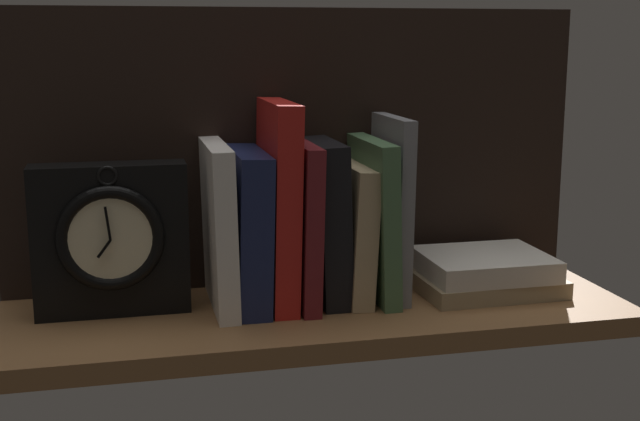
{
  "coord_description": "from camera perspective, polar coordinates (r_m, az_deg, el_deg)",
  "views": [
    {
      "loc": [
        -22.89,
        -97.58,
        32.86
      ],
      "look_at": [
        1.0,
        3.29,
        11.49
      ],
      "focal_mm": 47.48,
      "sensor_mm": 36.0,
      "label": 1
    }
  ],
  "objects": [
    {
      "name": "back_panel",
      "position": [
        1.13,
        -1.53,
        4.23
      ],
      "size": [
        77.38,
        1.2,
        36.55
      ],
      "primitive_type": "cube",
      "color": "black",
      "rests_on": "ground_plane"
    },
    {
      "name": "book_maroon_dawkins",
      "position": [
        1.06,
        -1.3,
        -0.81
      ],
      "size": [
        2.66,
        16.23,
        20.22
      ],
      "primitive_type": "cube",
      "rotation": [
        0.0,
        0.02,
        0.0
      ],
      "color": "maroon",
      "rests_on": "ground_plane"
    },
    {
      "name": "book_tan_shortstories",
      "position": [
        1.07,
        2.17,
        -1.42
      ],
      "size": [
        3.65,
        14.09,
        17.26
      ],
      "primitive_type": "cube",
      "rotation": [
        0.0,
        0.05,
        0.0
      ],
      "color": "tan",
      "rests_on": "ground_plane"
    },
    {
      "name": "book_navy_bierce",
      "position": [
        1.05,
        -4.9,
        -1.23
      ],
      "size": [
        4.48,
        15.68,
        19.4
      ],
      "primitive_type": "cube",
      "rotation": [
        0.0,
        0.03,
        0.0
      ],
      "color": "#192147",
      "rests_on": "ground_plane"
    },
    {
      "name": "book_black_skeptic",
      "position": [
        1.06,
        0.37,
        -0.72
      ],
      "size": [
        4.19,
        13.14,
        20.28
      ],
      "primitive_type": "cube",
      "rotation": [
        0.0,
        -0.03,
        0.0
      ],
      "color": "black",
      "rests_on": "ground_plane"
    },
    {
      "name": "ground_plane",
      "position": [
        1.06,
        -0.12,
        -7.15
      ],
      "size": [
        77.38,
        25.4,
        2.5
      ],
      "primitive_type": "cube",
      "color": "brown"
    },
    {
      "name": "book_gray_chess",
      "position": [
        1.08,
        4.81,
        0.25
      ],
      "size": [
        2.07,
        13.24,
        23.09
      ],
      "primitive_type": "cube",
      "rotation": [
        0.0,
        0.01,
        0.0
      ],
      "color": "gray",
      "rests_on": "ground_plane"
    },
    {
      "name": "framed_clock",
      "position": [
        1.04,
        -13.92,
        -1.88
      ],
      "size": [
        18.2,
        6.07,
        18.37
      ],
      "color": "black",
      "rests_on": "ground_plane"
    },
    {
      "name": "book_white_catcher",
      "position": [
        1.04,
        -6.83,
        -1.06
      ],
      "size": [
        2.93,
        16.42,
        20.3
      ],
      "primitive_type": "cube",
      "rotation": [
        0.0,
        -0.02,
        0.0
      ],
      "color": "silver",
      "rests_on": "ground_plane"
    },
    {
      "name": "book_red_requiem",
      "position": [
        1.05,
        -2.87,
        0.46
      ],
      "size": [
        3.73,
        15.22,
        25.27
      ],
      "primitive_type": "cube",
      "rotation": [
        0.0,
        0.03,
        0.0
      ],
      "color": "red",
      "rests_on": "ground_plane"
    },
    {
      "name": "book_green_romantic",
      "position": [
        1.08,
        3.63,
        -0.54
      ],
      "size": [
        2.94,
        15.82,
        20.32
      ],
      "primitive_type": "cube",
      "rotation": [
        0.0,
        -0.03,
        0.0
      ],
      "color": "#476B44",
      "rests_on": "ground_plane"
    },
    {
      "name": "book_stack_side",
      "position": [
        1.13,
        11.05,
        -4.14
      ],
      "size": [
        18.3,
        13.79,
        4.99
      ],
      "color": "#9E8966",
      "rests_on": "ground_plane"
    }
  ]
}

